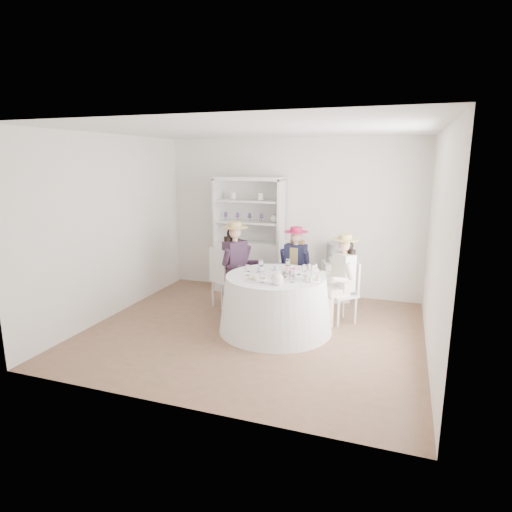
% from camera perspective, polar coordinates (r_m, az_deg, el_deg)
% --- Properties ---
extents(ground, '(4.50, 4.50, 0.00)m').
position_cam_1_polar(ground, '(6.04, -0.31, -9.96)').
color(ground, brown).
rests_on(ground, ground).
extents(ceiling, '(4.50, 4.50, 0.00)m').
position_cam_1_polar(ceiling, '(5.59, -0.35, 16.51)').
color(ceiling, white).
rests_on(ceiling, wall_back).
extents(wall_back, '(4.50, 0.00, 4.50)m').
position_cam_1_polar(wall_back, '(7.56, 4.74, 5.23)').
color(wall_back, white).
rests_on(wall_back, ground).
extents(wall_front, '(4.50, 0.00, 4.50)m').
position_cam_1_polar(wall_front, '(3.88, -10.22, -2.15)').
color(wall_front, white).
rests_on(wall_front, ground).
extents(wall_left, '(0.00, 4.50, 4.50)m').
position_cam_1_polar(wall_left, '(6.74, -18.71, 3.69)').
color(wall_left, white).
rests_on(wall_left, ground).
extents(wall_right, '(0.00, 4.50, 4.50)m').
position_cam_1_polar(wall_right, '(5.36, 22.98, 1.17)').
color(wall_right, white).
rests_on(wall_right, ground).
extents(tea_table, '(1.57, 1.57, 0.79)m').
position_cam_1_polar(tea_table, '(5.96, 2.62, -6.29)').
color(tea_table, white).
rests_on(tea_table, ground).
extents(hutch, '(1.24, 0.54, 2.04)m').
position_cam_1_polar(hutch, '(7.64, -0.81, 0.61)').
color(hutch, silver).
rests_on(hutch, ground).
extents(side_table, '(0.55, 0.55, 0.66)m').
position_cam_1_polar(side_table, '(7.36, 10.50, -3.28)').
color(side_table, silver).
rests_on(side_table, ground).
extents(hatbox, '(0.43, 0.43, 0.32)m').
position_cam_1_polar(hatbox, '(7.24, 10.66, 0.46)').
color(hatbox, black).
rests_on(hatbox, side_table).
extents(guest_left, '(0.59, 0.54, 1.40)m').
position_cam_1_polar(guest_left, '(6.64, -2.67, -0.69)').
color(guest_left, silver).
rests_on(guest_left, ground).
extents(guest_mid, '(0.48, 0.50, 1.30)m').
position_cam_1_polar(guest_mid, '(6.80, 5.24, -0.88)').
color(guest_mid, silver).
rests_on(guest_mid, ground).
extents(guest_right, '(0.56, 0.55, 1.31)m').
position_cam_1_polar(guest_right, '(6.25, 11.43, -2.31)').
color(guest_right, silver).
rests_on(guest_right, ground).
extents(spare_chair, '(0.55, 0.55, 0.98)m').
position_cam_1_polar(spare_chair, '(6.81, -4.40, -2.68)').
color(spare_chair, silver).
rests_on(spare_chair, ground).
extents(teacup_a, '(0.11, 0.11, 0.08)m').
position_cam_1_polar(teacup_a, '(5.98, 0.58, -1.86)').
color(teacup_a, white).
rests_on(teacup_a, tea_table).
extents(teacup_b, '(0.10, 0.10, 0.07)m').
position_cam_1_polar(teacup_b, '(6.09, 2.70, -1.61)').
color(teacup_b, white).
rests_on(teacup_b, tea_table).
extents(teacup_c, '(0.10, 0.10, 0.07)m').
position_cam_1_polar(teacup_c, '(5.90, 5.58, -2.16)').
color(teacup_c, white).
rests_on(teacup_c, tea_table).
extents(flower_bowl, '(0.26, 0.26, 0.05)m').
position_cam_1_polar(flower_bowl, '(5.79, 4.50, -2.52)').
color(flower_bowl, white).
rests_on(flower_bowl, tea_table).
extents(flower_arrangement, '(0.19, 0.19, 0.07)m').
position_cam_1_polar(flower_arrangement, '(5.73, 4.64, -2.02)').
color(flower_arrangement, pink).
rests_on(flower_arrangement, tea_table).
extents(table_teapot, '(0.23, 0.16, 0.17)m').
position_cam_1_polar(table_teapot, '(5.41, 2.89, -3.09)').
color(table_teapot, white).
rests_on(table_teapot, tea_table).
extents(sandwich_plate, '(0.26, 0.26, 0.06)m').
position_cam_1_polar(sandwich_plate, '(5.62, -0.15, -3.08)').
color(sandwich_plate, white).
rests_on(sandwich_plate, tea_table).
extents(cupcake_stand, '(0.23, 0.23, 0.21)m').
position_cam_1_polar(cupcake_stand, '(5.62, 7.49, -2.51)').
color(cupcake_stand, white).
rests_on(cupcake_stand, tea_table).
extents(stemware_set, '(0.81, 0.84, 0.15)m').
position_cam_1_polar(stemware_set, '(5.82, 2.67, -1.91)').
color(stemware_set, white).
rests_on(stemware_set, tea_table).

